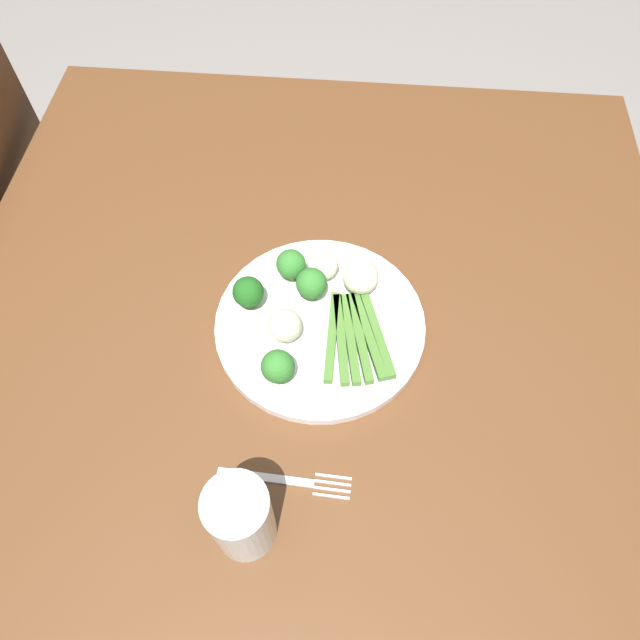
{
  "coord_description": "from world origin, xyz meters",
  "views": [
    {
      "loc": [
        0.42,
        0.05,
        1.46
      ],
      "look_at": [
        -0.01,
        0.01,
        0.77
      ],
      "focal_mm": 33.16,
      "sensor_mm": 36.0,
      "label": 1
    }
  ],
  "objects": [
    {
      "name": "fork",
      "position": [
        0.21,
        -0.01,
        0.75
      ],
      "size": [
        0.03,
        0.17,
        0.0
      ],
      "rotation": [
        0.0,
        0.0,
        1.53
      ],
      "color": "silver",
      "rests_on": "dining_table"
    },
    {
      "name": "plate",
      "position": [
        -0.01,
        0.01,
        0.75
      ],
      "size": [
        0.29,
        0.29,
        0.01
      ],
      "primitive_type": "cylinder",
      "color": "white",
      "rests_on": "dining_table"
    },
    {
      "name": "water_glass",
      "position": [
        0.27,
        -0.05,
        0.81
      ],
      "size": [
        0.07,
        0.07,
        0.12
      ],
      "primitive_type": "cylinder",
      "color": "silver",
      "rests_on": "dining_table"
    },
    {
      "name": "ground_plane",
      "position": [
        0.0,
        0.0,
        -0.01
      ],
      "size": [
        6.0,
        6.0,
        0.02
      ],
      "primitive_type": "cube",
      "color": "gray"
    },
    {
      "name": "cauliflower_back_right",
      "position": [
        -0.09,
        0.01,
        0.78
      ],
      "size": [
        0.05,
        0.05,
        0.05
      ],
      "primitive_type": "sphere",
      "color": "white",
      "rests_on": "plate"
    },
    {
      "name": "broccoli_back",
      "position": [
        -0.05,
        -0.01,
        0.79
      ],
      "size": [
        0.04,
        0.04,
        0.05
      ],
      "color": "#609E3D",
      "rests_on": "plate"
    },
    {
      "name": "cauliflower_left",
      "position": [
        -0.07,
        0.06,
        0.79
      ],
      "size": [
        0.05,
        0.05,
        0.05
      ],
      "primitive_type": "sphere",
      "color": "silver",
      "rests_on": "plate"
    },
    {
      "name": "dining_table",
      "position": [
        0.0,
        0.0,
        0.64
      ],
      "size": [
        1.12,
        1.06,
        0.75
      ],
      "color": "brown",
      "rests_on": "ground_plane"
    },
    {
      "name": "asparagus_bundle",
      "position": [
        0.01,
        0.06,
        0.77
      ],
      "size": [
        0.15,
        0.1,
        0.01
      ],
      "rotation": [
        0.0,
        0.0,
        0.23
      ],
      "color": "#47752D",
      "rests_on": "plate"
    },
    {
      "name": "cauliflower_edge",
      "position": [
        0.01,
        -0.04,
        0.78
      ],
      "size": [
        0.05,
        0.05,
        0.05
      ],
      "primitive_type": "sphere",
      "color": "beige",
      "rests_on": "plate"
    },
    {
      "name": "broccoli_front",
      "position": [
        0.08,
        -0.04,
        0.79
      ],
      "size": [
        0.04,
        0.04,
        0.05
      ],
      "color": "#609E3D",
      "rests_on": "plate"
    },
    {
      "name": "chair",
      "position": [
        -0.26,
        -0.67,
        0.5
      ],
      "size": [
        0.44,
        0.44,
        0.87
      ],
      "rotation": [
        0.0,
        0.0,
        0.12
      ],
      "color": "brown",
      "rests_on": "ground_plane"
    },
    {
      "name": "broccoli_near_center",
      "position": [
        -0.08,
        -0.04,
        0.79
      ],
      "size": [
        0.04,
        0.04,
        0.05
      ],
      "color": "#609E3D",
      "rests_on": "plate"
    },
    {
      "name": "broccoli_outer_edge",
      "position": [
        -0.03,
        -0.09,
        0.79
      ],
      "size": [
        0.04,
        0.04,
        0.05
      ],
      "color": "#4C7F2B",
      "rests_on": "plate"
    }
  ]
}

